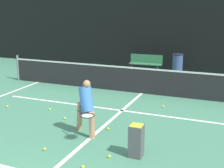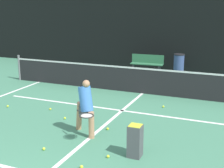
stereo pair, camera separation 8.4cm
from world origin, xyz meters
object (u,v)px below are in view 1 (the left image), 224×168
object	(u,v)px
player_practicing	(86,106)
parked_car	(142,49)
trash_bin	(177,64)
courtside_bench	(146,63)
ball_hopper	(136,140)

from	to	relation	value
player_practicing	parked_car	distance (m)	11.29
player_practicing	trash_bin	xyz separation A→B (m)	(0.78, 7.70, -0.26)
courtside_bench	player_practicing	bearing A→B (deg)	-87.75
ball_hopper	courtside_bench	size ratio (longest dim) A/B	0.46
ball_hopper	courtside_bench	bearing A→B (deg)	104.89
player_practicing	courtside_bench	size ratio (longest dim) A/B	0.91
ball_hopper	trash_bin	bearing A→B (deg)	94.92
trash_bin	player_practicing	bearing A→B (deg)	-95.81
courtside_bench	parked_car	bearing A→B (deg)	106.66
trash_bin	ball_hopper	bearing A→B (deg)	-85.08
player_practicing	trash_bin	size ratio (longest dim) A/B	1.44
courtside_bench	ball_hopper	bearing A→B (deg)	-78.01
ball_hopper	trash_bin	world-z (taller)	trash_bin
ball_hopper	courtside_bench	world-z (taller)	courtside_bench
player_practicing	parked_car	world-z (taller)	parked_car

